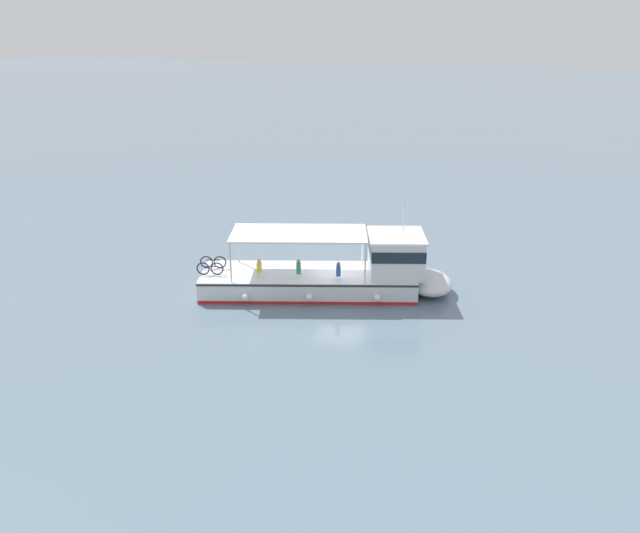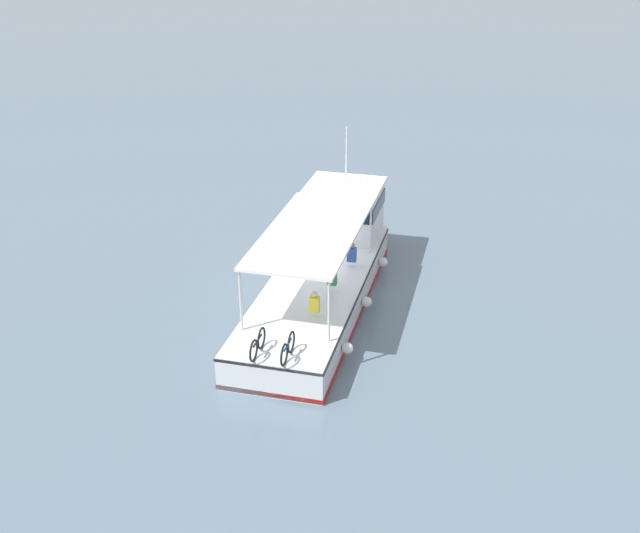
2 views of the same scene
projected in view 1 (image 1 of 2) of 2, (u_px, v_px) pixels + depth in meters
ground_plane at (342, 290)px, 31.86m from camera, size 400.00×400.00×0.00m
ferry_main at (340, 274)px, 31.22m from camera, size 13.03×6.95×5.32m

